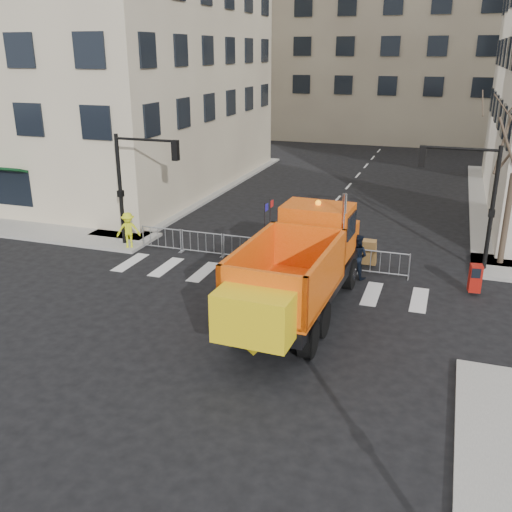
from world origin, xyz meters
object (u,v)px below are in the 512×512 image
(plow_truck, at_px, (298,267))
(worker, at_px, (128,230))
(cop_b, at_px, (357,256))
(newspaper_box, at_px, (475,278))
(cop_a, at_px, (329,255))
(cop_c, at_px, (315,254))

(plow_truck, height_order, worker, plow_truck)
(plow_truck, relative_size, cop_b, 5.83)
(cop_b, relative_size, worker, 1.11)
(worker, bearing_deg, newspaper_box, -29.66)
(cop_a, xyz_separation_m, worker, (-9.61, -0.04, 0.15))
(cop_b, height_order, cop_c, cop_b)
(cop_a, relative_size, cop_b, 0.90)
(cop_c, relative_size, newspaper_box, 1.52)
(cop_a, xyz_separation_m, cop_c, (-0.60, 0.00, -0.02))
(cop_a, bearing_deg, worker, -17.53)
(cop_b, xyz_separation_m, newspaper_box, (4.65, -0.31, -0.25))
(cop_c, bearing_deg, cop_a, 135.19)
(cop_a, distance_m, worker, 9.62)
(cop_b, relative_size, newspaper_box, 1.72)
(cop_b, xyz_separation_m, worker, (-10.80, -0.04, 0.06))
(cop_a, xyz_separation_m, cop_b, (1.19, 0.00, 0.09))
(cop_a, distance_m, cop_b, 1.19)
(cop_a, height_order, cop_b, cop_b)
(newspaper_box, bearing_deg, cop_c, 168.56)
(cop_c, distance_m, worker, 9.01)
(cop_a, relative_size, cop_c, 1.02)
(plow_truck, relative_size, cop_a, 6.46)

